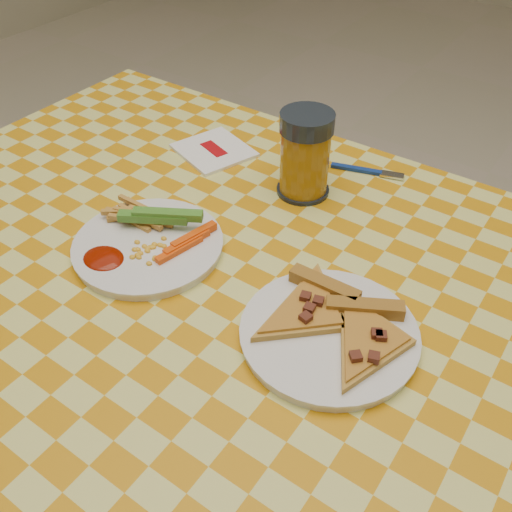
{
  "coord_description": "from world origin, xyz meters",
  "views": [
    {
      "loc": [
        0.37,
        -0.47,
        1.31
      ],
      "look_at": [
        0.02,
        0.04,
        0.78
      ],
      "focal_mm": 40.0,
      "sensor_mm": 36.0,
      "label": 1
    }
  ],
  "objects_px": {
    "drink_glass": "(305,155)",
    "plate_right": "(329,335)",
    "table": "(234,312)",
    "plate_left": "(148,247)"
  },
  "relations": [
    {
      "from": "table",
      "to": "drink_glass",
      "type": "relative_size",
      "value": 8.87
    },
    {
      "from": "plate_right",
      "to": "drink_glass",
      "type": "xyz_separation_m",
      "value": [
        -0.2,
        0.26,
        0.06
      ]
    },
    {
      "from": "table",
      "to": "plate_right",
      "type": "distance_m",
      "value": 0.19
    },
    {
      "from": "plate_left",
      "to": "plate_right",
      "type": "bearing_deg",
      "value": 0.49
    },
    {
      "from": "plate_left",
      "to": "plate_right",
      "type": "distance_m",
      "value": 0.31
    },
    {
      "from": "table",
      "to": "plate_left",
      "type": "distance_m",
      "value": 0.16
    },
    {
      "from": "table",
      "to": "plate_right",
      "type": "height_order",
      "value": "plate_right"
    },
    {
      "from": "drink_glass",
      "to": "plate_right",
      "type": "bearing_deg",
      "value": -52.85
    },
    {
      "from": "table",
      "to": "drink_glass",
      "type": "xyz_separation_m",
      "value": [
        -0.03,
        0.24,
        0.14
      ]
    },
    {
      "from": "table",
      "to": "drink_glass",
      "type": "distance_m",
      "value": 0.28
    }
  ]
}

